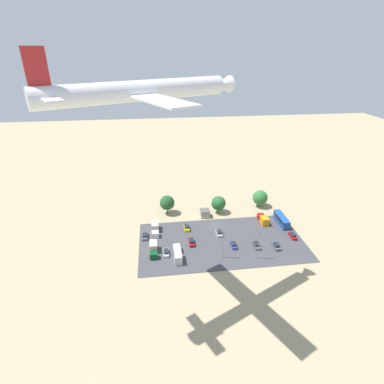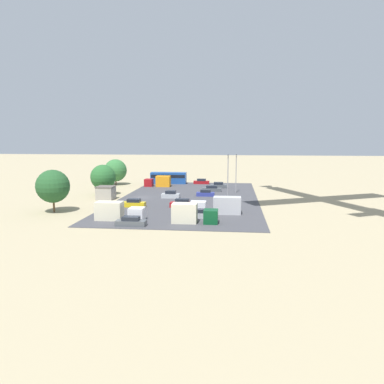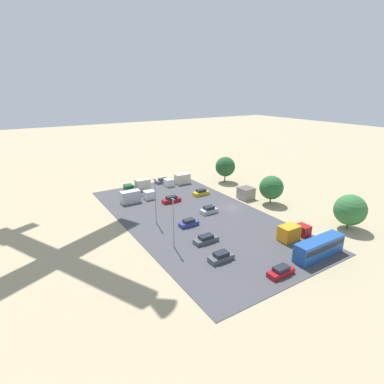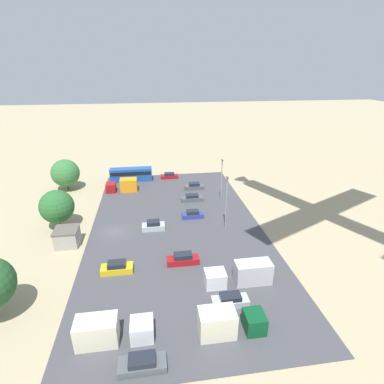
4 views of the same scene
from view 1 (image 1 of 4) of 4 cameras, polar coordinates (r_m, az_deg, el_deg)
ground_plane at (r=116.91m, az=4.50°, el=-6.34°), size 400.00×400.00×0.00m
parking_lot_surface at (r=107.99m, az=5.66°, el=-9.37°), size 57.93×30.52×0.08m
shed_building at (r=121.73m, az=2.46°, el=-4.07°), size 3.80×3.80×2.93m
bus at (r=121.87m, az=16.68°, el=-5.01°), size 2.58×10.45×3.29m
parked_car_0 at (r=110.90m, az=5.20°, el=-7.85°), size 1.98×4.05×1.66m
parked_car_1 at (r=110.41m, az=-8.93°, el=-8.31°), size 1.93×4.68×1.45m
parked_car_2 at (r=106.97m, az=12.18°, el=-9.86°), size 1.88×4.79×1.46m
parked_car_3 at (r=105.60m, az=7.93°, el=-9.98°), size 1.73×4.16×1.51m
parked_car_4 at (r=101.63m, az=-4.98°, el=-11.42°), size 1.78×4.54×1.48m
parked_car_5 at (r=115.24m, az=18.64°, el=-7.90°), size 1.77×4.55×1.47m
parked_car_6 at (r=105.97m, az=-0.10°, el=-9.50°), size 1.73×4.79×1.66m
parked_car_7 at (r=108.06m, az=15.77°, el=-9.88°), size 1.91×4.41×1.55m
parked_car_8 at (r=113.79m, az=-1.03°, el=-6.79°), size 1.90×4.48×1.60m
parked_truck_0 at (r=112.70m, az=-7.03°, el=-6.93°), size 2.50×8.08×3.02m
parked_truck_1 at (r=99.20m, az=-2.74°, el=-11.83°), size 2.33×9.00×3.07m
parked_truck_2 at (r=102.28m, az=-7.34°, el=-10.71°), size 2.48×7.33×3.13m
parked_truck_3 at (r=120.78m, az=13.44°, el=-5.11°), size 2.60×7.10×2.94m
tree_near_shed at (r=123.80m, az=5.08°, el=-2.14°), size 5.94×5.94×7.23m
tree_apron_mid at (r=122.84m, az=-4.76°, el=-2.07°), size 6.06×6.06×7.85m
tree_apron_far at (r=131.35m, az=12.85°, el=-1.05°), size 6.39×6.39×7.37m
light_pole_lot_centre at (r=99.30m, az=12.67°, el=-9.79°), size 0.90×0.28×9.47m
light_pole_lot_edge at (r=97.68m, az=6.00°, el=-9.74°), size 0.90×0.28×9.88m
airplane at (r=63.41m, az=-8.96°, el=18.55°), size 40.63×34.44×9.94m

